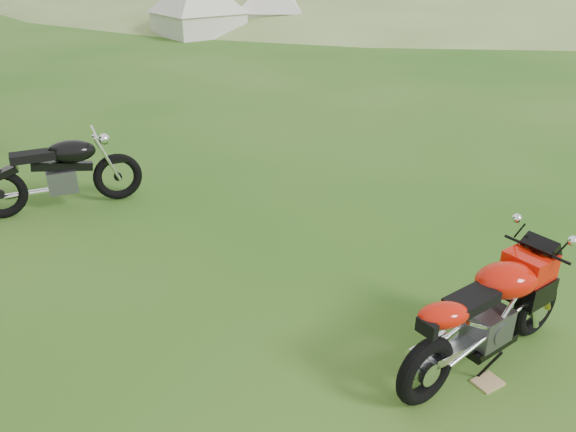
{
  "coord_description": "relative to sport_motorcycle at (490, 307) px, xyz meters",
  "views": [
    {
      "loc": [
        -1.46,
        -4.49,
        3.31
      ],
      "look_at": [
        -0.33,
        0.4,
        0.88
      ],
      "focal_mm": 35.0,
      "sensor_mm": 36.0,
      "label": 1
    }
  ],
  "objects": [
    {
      "name": "ground",
      "position": [
        -1.05,
        1.1,
        -0.6
      ],
      "size": [
        120.0,
        120.0,
        0.0
      ],
      "primitive_type": "plane",
      "color": "#1A5111",
      "rests_on": "ground"
    },
    {
      "name": "sport_motorcycle",
      "position": [
        0.0,
        0.0,
        0.0
      ],
      "size": [
        2.02,
        1.23,
        1.19
      ],
      "primitive_type": null,
      "rotation": [
        0.0,
        0.0,
        0.4
      ],
      "color": "red",
      "rests_on": "ground"
    },
    {
      "name": "plywood_board",
      "position": [
        -0.06,
        -0.24,
        -0.59
      ],
      "size": [
        0.28,
        0.25,
        0.02
      ],
      "primitive_type": "cube",
      "rotation": [
        0.0,
        0.0,
        0.31
      ],
      "color": "tan",
      "rests_on": "ground"
    },
    {
      "name": "vintage_moto_a",
      "position": [
        -3.94,
        4.24,
        -0.04
      ],
      "size": [
        2.18,
        0.9,
        1.12
      ],
      "primitive_type": null,
      "rotation": [
        0.0,
        0.0,
        0.2
      ],
      "color": "black",
      "rests_on": "ground"
    },
    {
      "name": "tent_left",
      "position": [
        -0.64,
        20.76,
        0.66
      ],
      "size": [
        3.83,
        3.83,
        2.51
      ],
      "primitive_type": null,
      "rotation": [
        0.0,
        0.0,
        0.42
      ],
      "color": "beige",
      "rests_on": "ground"
    },
    {
      "name": "tent_mid",
      "position": [
        2.55,
        21.41,
        0.57
      ],
      "size": [
        3.36,
        3.36,
        2.32
      ],
      "primitive_type": null,
      "rotation": [
        0.0,
        0.0,
        -0.31
      ],
      "color": "beige",
      "rests_on": "ground"
    }
  ]
}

